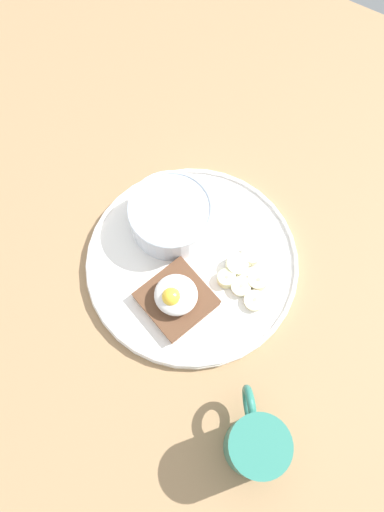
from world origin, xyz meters
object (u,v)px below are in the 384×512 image
toast_slice (176,299)px  banana_slice_inner (251,256)px  banana_slice_back (226,279)px  banana_slice_right (254,301)px  poached_egg (175,295)px  banana_slice_front (241,286)px  banana_slice_left (258,281)px  oatmeal_bowl (171,216)px  banana_slice_outer (237,264)px  coffee_mug (256,445)px

toast_slice → banana_slice_inner: toast_slice is taller
banana_slice_back → banana_slice_right: bearing=-7.7°
banana_slice_right → banana_slice_inner: bearing=122.4°
toast_slice → poached_egg: poached_egg is taller
banana_slice_front → banana_slice_left: size_ratio=1.20×
banana_slice_inner → poached_egg: bearing=-117.3°
toast_slice → banana_slice_back: size_ratio=2.96×
oatmeal_bowl → banana_slice_outer: oatmeal_bowl is taller
banana_slice_front → banana_slice_right: 2.72cm
banana_slice_front → poached_egg: bearing=-136.6°
toast_slice → banana_slice_outer: 10.05cm
oatmeal_bowl → banana_slice_back: bearing=-18.2°
oatmeal_bowl → banana_slice_right: 17.00cm
banana_slice_left → oatmeal_bowl: bearing=173.8°
banana_slice_front → coffee_mug: size_ratio=0.39×
toast_slice → poached_egg: 2.17cm
banana_slice_front → banana_slice_right: bearing=-19.3°
oatmeal_bowl → banana_slice_outer: (11.60, -1.00, -1.83)cm
banana_slice_right → banana_slice_left: bearing=108.8°
banana_slice_front → banana_slice_inner: (-1.05, 4.79, 0.09)cm
poached_egg → banana_slice_inner: 12.92cm
oatmeal_bowl → banana_slice_left: 15.57cm
banana_slice_back → banana_slice_outer: (0.23, 2.73, 0.10)cm
banana_slice_left → banana_slice_inner: size_ratio=0.89×
oatmeal_bowl → banana_slice_outer: 11.78cm
toast_slice → coffee_mug: coffee_mug is taller
poached_egg → banana_slice_right: poached_egg is taller
banana_slice_front → toast_slice: bearing=-137.0°
banana_slice_right → banana_slice_inner: banana_slice_inner is taller
banana_slice_left → banana_slice_back: size_ratio=0.82×
banana_slice_back → banana_slice_front: bearing=5.7°
toast_slice → banana_slice_outer: (4.70, 8.88, -0.09)cm
oatmeal_bowl → banana_slice_left: oatmeal_bowl is taller
banana_slice_front → banana_slice_back: 2.37cm
banana_slice_front → banana_slice_right: (2.57, -0.90, -0.02)cm
banana_slice_right → banana_slice_outer: (-4.69, 3.40, 0.26)cm
toast_slice → coffee_mug: 21.53cm
banana_slice_back → coffee_mug: bearing=-52.0°
banana_slice_left → coffee_mug: size_ratio=0.32×
banana_slice_right → banana_slice_inner: 6.74cm
banana_slice_left → banana_slice_outer: (-3.76, 0.67, 0.08)cm
banana_slice_front → coffee_mug: bearing=-57.5°
banana_slice_inner → banana_slice_right: bearing=-57.6°
banana_slice_right → oatmeal_bowl: bearing=164.9°
oatmeal_bowl → poached_egg: size_ratio=2.06×
coffee_mug → oatmeal_bowl: bearing=139.7°
toast_slice → banana_slice_back: bearing=53.9°
banana_slice_front → banana_slice_inner: 4.90cm
oatmeal_bowl → banana_slice_right: oatmeal_bowl is taller
poached_egg → banana_slice_left: (8.50, 8.33, -2.34)cm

